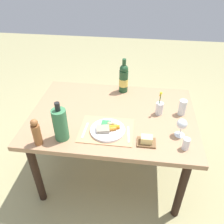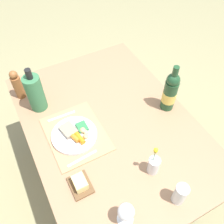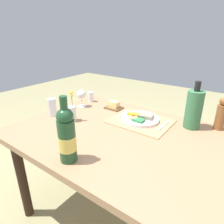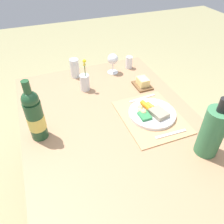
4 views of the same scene
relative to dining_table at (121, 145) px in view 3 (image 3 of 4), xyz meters
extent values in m
plane|color=#9B9467|center=(0.00, 0.00, -0.62)|extent=(8.00, 8.00, 0.00)
cube|color=#A67C58|center=(0.00, 0.00, 0.06)|extent=(1.33, 0.94, 0.04)
cylinder|color=black|center=(-0.57, -0.38, -0.29)|extent=(0.06, 0.06, 0.67)
cylinder|color=black|center=(0.57, -0.38, -0.29)|extent=(0.06, 0.06, 0.67)
cylinder|color=black|center=(0.57, 0.38, -0.29)|extent=(0.06, 0.06, 0.67)
cube|color=tan|center=(-0.02, -0.21, 0.09)|extent=(0.39, 0.31, 0.01)
cylinder|color=silver|center=(-0.01, -0.22, 0.10)|extent=(0.26, 0.26, 0.02)
cube|color=gray|center=(-0.04, -0.24, 0.12)|extent=(0.11, 0.09, 0.02)
cylinder|color=orange|center=(0.03, -0.23, 0.12)|extent=(0.06, 0.04, 0.03)
cylinder|color=orange|center=(0.04, -0.21, 0.12)|extent=(0.08, 0.04, 0.03)
ellipsoid|color=tan|center=(0.00, -0.17, 0.12)|extent=(0.04, 0.03, 0.03)
ellipsoid|color=#D3B37B|center=(0.02, -0.16, 0.12)|extent=(0.03, 0.03, 0.02)
ellipsoid|color=tan|center=(0.04, -0.17, 0.12)|extent=(0.03, 0.03, 0.02)
cube|color=#318048|center=(-0.03, -0.16, 0.11)|extent=(0.07, 0.06, 0.01)
cube|color=silver|center=(-0.17, -0.24, 0.09)|extent=(0.02, 0.17, 0.00)
cube|color=silver|center=(0.15, -0.24, 0.09)|extent=(0.03, 0.17, 0.00)
cylinder|color=silver|center=(0.37, 0.05, 0.14)|extent=(0.06, 0.06, 0.10)
cylinder|color=#3F7233|center=(0.36, 0.05, 0.17)|extent=(0.00, 0.00, 0.18)
sphere|color=gold|center=(0.36, 0.05, 0.26)|extent=(0.02, 0.02, 0.02)
cylinder|color=#3F7233|center=(0.37, 0.04, 0.18)|extent=(0.00, 0.00, 0.20)
sphere|color=yellow|center=(0.37, 0.04, 0.28)|extent=(0.02, 0.02, 0.02)
cylinder|color=#93582E|center=(-0.46, -0.40, 0.16)|extent=(0.06, 0.06, 0.16)
sphere|color=#93582E|center=(-0.46, -0.40, 0.27)|extent=(0.05, 0.05, 0.05)
cube|color=brown|center=(0.28, -0.31, 0.09)|extent=(0.13, 0.10, 0.01)
cube|color=#F9DE86|center=(0.28, -0.31, 0.12)|extent=(0.08, 0.06, 0.05)
cylinder|color=silver|center=(0.55, 0.07, 0.15)|extent=(0.06, 0.06, 0.13)
cylinder|color=silver|center=(0.55, 0.07, 0.12)|extent=(0.06, 0.06, 0.07)
cylinder|color=white|center=(0.54, -0.33, 0.13)|extent=(0.05, 0.05, 0.09)
cylinder|color=white|center=(0.51, -0.19, 0.09)|extent=(0.08, 0.08, 0.00)
cylinder|color=white|center=(0.51, -0.19, 0.12)|extent=(0.01, 0.01, 0.07)
sphere|color=white|center=(0.51, -0.19, 0.19)|extent=(0.07, 0.07, 0.07)
cylinder|color=#39774A|center=(-0.32, -0.33, 0.20)|extent=(0.10, 0.10, 0.24)
cylinder|color=black|center=(-0.32, -0.33, 0.35)|extent=(0.04, 0.04, 0.06)
cylinder|color=#204A29|center=(0.05, 0.37, 0.19)|extent=(0.08, 0.08, 0.21)
sphere|color=#204A29|center=(0.05, 0.37, 0.31)|extent=(0.08, 0.08, 0.08)
cylinder|color=#204A29|center=(0.05, 0.37, 0.36)|extent=(0.03, 0.03, 0.09)
cylinder|color=#EACF5A|center=(0.05, 0.37, 0.18)|extent=(0.08, 0.08, 0.07)
camera|label=1|loc=(0.19, -1.50, 1.21)|focal=37.08mm
camera|label=2|loc=(0.77, -0.40, 1.24)|focal=39.04mm
camera|label=3|loc=(-0.57, 0.88, 0.65)|focal=31.39mm
camera|label=4|loc=(-0.80, 0.32, 0.88)|focal=35.46mm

